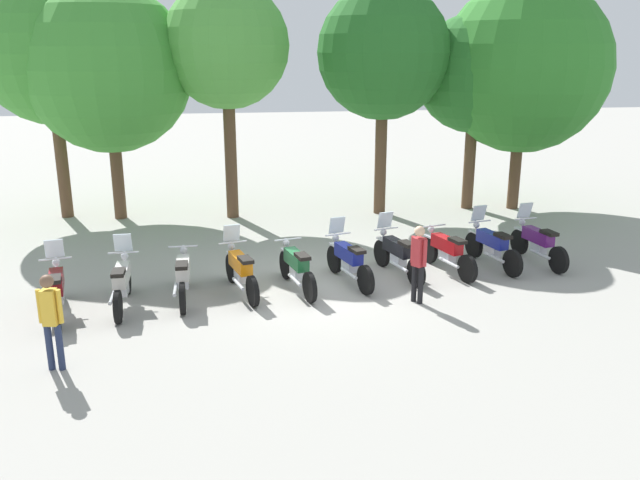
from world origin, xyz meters
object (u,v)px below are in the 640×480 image
Objects in this scene: tree_4 at (475,74)px; tree_5 at (524,67)px; motorcycle_8 at (492,245)px; person_0 at (419,259)px; motorcycle_0 at (57,289)px; tree_0 at (50,54)px; tree_3 at (383,53)px; motorcycle_2 at (183,276)px; motorcycle_4 at (297,267)px; motorcycle_3 at (241,270)px; motorcycle_7 at (447,251)px; tree_1 at (108,69)px; motorcycle_9 at (538,242)px; motorcycle_6 at (397,254)px; tree_2 at (226,46)px; motorcycle_1 at (122,282)px; motorcycle_5 at (348,260)px; person_1 at (51,315)px.

tree_5 is at bearing -9.92° from tree_4.
person_0 reaches higher than motorcycle_8.
tree_0 is at bearing -0.16° from motorcycle_0.
person_0 is at bearing -97.71° from tree_3.
tree_3 is at bearing -41.78° from motorcycle_2.
motorcycle_8 is 0.31× the size of tree_0.
motorcycle_4 is 1.33× the size of person_0.
motorcycle_3 is 1.00× the size of motorcycle_7.
motorcycle_0 is 4.82m from motorcycle_4.
tree_1 is (1.65, -0.42, -0.41)m from tree_0.
motorcycle_3 reaches higher than motorcycle_4.
motorcycle_0 is 1.01× the size of motorcycle_4.
motorcycle_9 is 1.34× the size of person_0.
motorcycle_3 is 9.02m from tree_3.
motorcycle_6 is 1.00× the size of motorcycle_7.
motorcycle_3 and motorcycle_8 have the same top height.
tree_5 reaches higher than tree_4.
person_0 is 9.42m from tree_2.
motorcycle_6 is at bearing -99.62° from tree_3.
motorcycle_7 is at bearing -51.05° from tree_2.
motorcycle_1 is (1.20, 0.22, 0.00)m from motorcycle_0.
person_0 reaches higher than motorcycle_3.
motorcycle_9 is 4.18m from person_0.
motorcycle_8 is at bearing -32.94° from tree_1.
tree_1 is 12.43m from tree_5.
tree_0 is 14.11m from tree_5.
motorcycle_4 is 0.31× the size of tree_0.
tree_0 reaches higher than motorcycle_2.
motorcycle_0 is 9.26m from tree_0.
motorcycle_6 is at bearing -123.17° from tree_4.
motorcycle_1 and motorcycle_8 have the same top height.
motorcycle_5 is 1.32× the size of person_0.
motorcycle_1 is 0.32× the size of tree_2.
person_1 is (0.49, -2.40, 0.43)m from motorcycle_0.
tree_3 is (-2.59, 5.47, 4.34)m from motorcycle_9.
motorcycle_4 is at bearing 88.11° from motorcycle_6.
tree_5 is at bearing -62.56° from motorcycle_5.
motorcycle_3 is at bearing -90.62° from motorcycle_0.
motorcycle_1 is at bearing -148.96° from tree_5.
person_0 is at bearing -49.15° from tree_1.
motorcycle_6 is 0.35× the size of tree_4.
tree_0 is 0.98× the size of tree_5.
person_1 is at bearing -179.27° from motorcycle_0.
person_0 is (1.16, -1.39, 0.42)m from motorcycle_5.
tree_1 is (-6.97, 8.06, 3.49)m from person_0.
motorcycle_8 is (4.77, 0.86, 0.01)m from motorcycle_4.
tree_0 is 1.01× the size of tree_3.
motorcycle_4 is 0.31× the size of tree_5.
tree_5 is at bearing -57.87° from motorcycle_2.
motorcycle_5 is 8.12m from tree_2.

